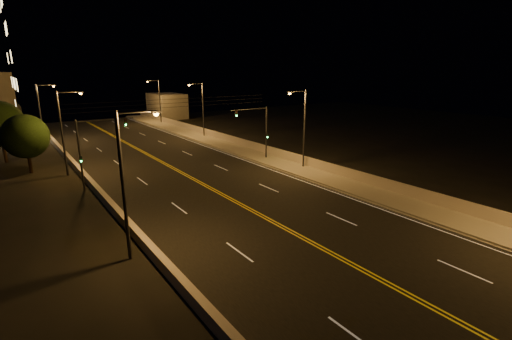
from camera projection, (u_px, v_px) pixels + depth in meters
ground at (447, 316)px, 16.82m from camera, size 160.00×160.00×0.00m
road at (224, 196)px, 32.62m from camera, size 18.00×120.00×0.02m
sidewalk at (314, 175)px, 38.56m from camera, size 3.60×120.00×0.30m
curb at (301, 178)px, 37.54m from camera, size 0.14×120.00×0.15m
parapet_wall at (326, 166)px, 39.30m from camera, size 0.30×120.00×1.00m
jersey_barrier at (119, 214)px, 27.52m from camera, size 0.45×120.00×0.74m
distant_building_right at (167, 106)px, 83.61m from camera, size 6.00×10.00×5.39m
parapet_rail at (326, 162)px, 39.15m from camera, size 0.06×120.00×0.06m
lane_markings at (225, 196)px, 32.56m from camera, size 17.32×116.00×0.00m
streetlight_1 at (303, 124)px, 39.88m from camera, size 2.55×0.28×8.69m
streetlight_2 at (201, 106)px, 58.78m from camera, size 2.55×0.28×8.69m
streetlight_3 at (158, 99)px, 73.66m from camera, size 2.55×0.28×8.69m
streetlight_4 at (127, 176)px, 20.71m from camera, size 2.55×0.28×8.69m
streetlight_5 at (64, 127)px, 37.75m from camera, size 2.55×0.28×8.69m
streetlight_6 at (42, 110)px, 53.19m from camera, size 2.55×0.28×8.69m
traffic_signal_right at (260, 127)px, 43.97m from camera, size 5.11×0.31×6.51m
traffic_signal_left at (90, 146)px, 33.53m from camera, size 5.11×0.31×6.51m
overhead_wires at (176, 103)px, 38.17m from camera, size 22.00×0.03×0.83m
tree_0 at (25, 136)px, 38.79m from camera, size 4.63×4.63×6.28m
tree_1 at (0, 124)px, 43.04m from camera, size 5.38×5.38×7.29m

